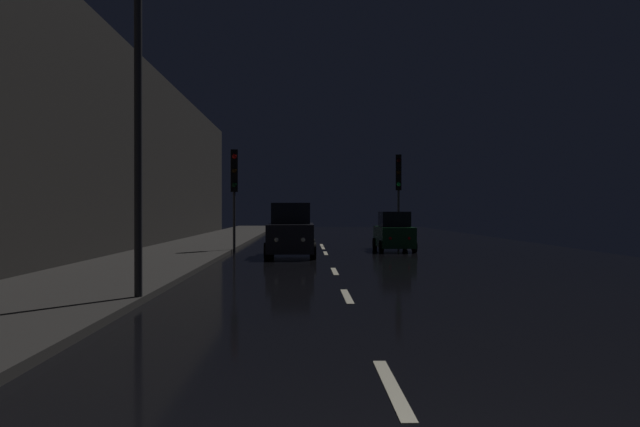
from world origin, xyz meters
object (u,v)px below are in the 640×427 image
traffic_light_far_left (234,178)px  streetlamp_overhead (161,69)px  traffic_light_far_right (399,180)px  car_approaching_headlights (291,232)px  car_parked_right_far (394,233)px

traffic_light_far_left → streetlamp_overhead: size_ratio=0.65×
traffic_light_far_right → car_approaching_headlights: size_ratio=1.11×
traffic_light_far_right → streetlamp_overhead: streetlamp_overhead is taller
streetlamp_overhead → car_parked_right_far: size_ratio=1.95×
streetlamp_overhead → car_approaching_headlights: streetlamp_overhead is taller
streetlamp_overhead → car_approaching_headlights: size_ratio=1.63×
streetlamp_overhead → car_parked_right_far: 18.05m
car_approaching_headlights → car_parked_right_far: 5.90m
streetlamp_overhead → traffic_light_far_left: bearing=91.0°
car_approaching_headlights → streetlamp_overhead: bearing=-10.5°
traffic_light_far_left → car_approaching_headlights: (2.60, -2.16, -2.33)m
car_approaching_headlights → car_parked_right_far: car_approaching_headlights is taller
traffic_light_far_right → car_parked_right_far: (-0.80, -3.66, -2.70)m
traffic_light_far_left → traffic_light_far_right: traffic_light_far_right is taller
traffic_light_far_left → car_parked_right_far: (7.39, 1.28, -2.50)m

